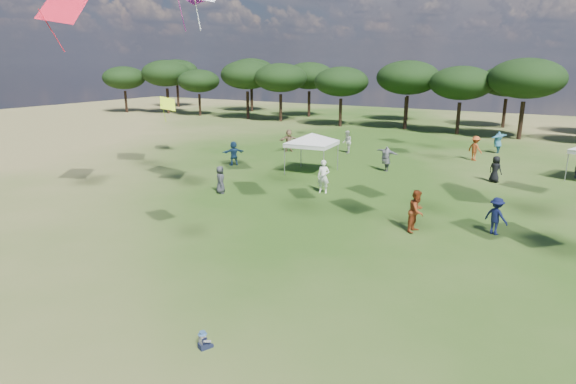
% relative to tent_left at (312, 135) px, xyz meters
% --- Properties ---
extents(tree_line, '(108.78, 17.63, 7.77)m').
position_rel_tent_left_xyz_m(tree_line, '(9.74, 25.92, 2.90)').
color(tree_line, black).
rests_on(tree_line, ground).
extents(tent_left, '(5.85, 5.85, 2.95)m').
position_rel_tent_left_xyz_m(tent_left, '(0.00, 0.00, 0.00)').
color(tent_left, gray).
rests_on(tent_left, ground).
extents(toddler, '(0.38, 0.41, 0.50)m').
position_rel_tent_left_xyz_m(toddler, '(7.11, -19.70, -2.31)').
color(toddler, '#161B32').
rests_on(toddler, ground).
extents(festival_crowd, '(27.84, 23.53, 1.89)m').
position_rel_tent_left_xyz_m(festival_crowd, '(5.93, 3.25, -1.65)').
color(festival_crowd, white).
rests_on(festival_crowd, ground).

